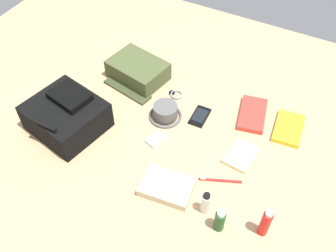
% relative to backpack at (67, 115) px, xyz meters
% --- Properties ---
extents(ground_plane, '(2.64, 2.02, 0.02)m').
position_rel_backpack_xyz_m(ground_plane, '(-0.41, -0.18, -0.08)').
color(ground_plane, tan).
rests_on(ground_plane, ground).
extents(backpack, '(0.35, 0.33, 0.16)m').
position_rel_backpack_xyz_m(backpack, '(0.00, 0.00, 0.00)').
color(backpack, black).
rests_on(backpack, ground_plane).
extents(toiletry_pouch, '(0.30, 0.29, 0.10)m').
position_rel_backpack_xyz_m(toiletry_pouch, '(-0.11, -0.42, -0.02)').
color(toiletry_pouch, '#47512D').
rests_on(toiletry_pouch, ground_plane).
extents(bucket_hat, '(0.15, 0.15, 0.07)m').
position_rel_backpack_xyz_m(bucket_hat, '(-0.35, -0.25, -0.04)').
color(bucket_hat, '#595959').
rests_on(bucket_hat, ground_plane).
extents(sunscreen_spray, '(0.04, 0.04, 0.14)m').
position_rel_backpack_xyz_m(sunscreen_spray, '(-0.93, 0.08, -0.00)').
color(sunscreen_spray, red).
rests_on(sunscreen_spray, ground_plane).
extents(shampoo_bottle, '(0.04, 0.04, 0.11)m').
position_rel_backpack_xyz_m(shampoo_bottle, '(-0.78, 0.14, -0.02)').
color(shampoo_bottle, '#19471E').
rests_on(shampoo_bottle, ground_plane).
extents(toothpaste_tube, '(0.03, 0.03, 0.11)m').
position_rel_backpack_xyz_m(toothpaste_tube, '(-0.71, 0.10, -0.02)').
color(toothpaste_tube, white).
rests_on(toothpaste_tube, ground_plane).
extents(paperback_novel, '(0.14, 0.20, 0.02)m').
position_rel_backpack_xyz_m(paperback_novel, '(-0.87, -0.44, -0.06)').
color(paperback_novel, yellow).
rests_on(paperback_novel, ground_plane).
extents(travel_guidebook, '(0.16, 0.23, 0.02)m').
position_rel_backpack_xyz_m(travel_guidebook, '(-0.70, -0.44, -0.06)').
color(travel_guidebook, red).
rests_on(travel_guidebook, ground_plane).
extents(cell_phone, '(0.07, 0.12, 0.01)m').
position_rel_backpack_xyz_m(cell_phone, '(-0.49, -0.32, -0.06)').
color(cell_phone, black).
rests_on(cell_phone, ground_plane).
extents(media_player, '(0.07, 0.10, 0.01)m').
position_rel_backpack_xyz_m(media_player, '(-0.38, -0.11, -0.07)').
color(media_player, '#B7B7BC').
rests_on(media_player, ground_plane).
extents(wristwatch, '(0.07, 0.06, 0.01)m').
position_rel_backpack_xyz_m(wristwatch, '(-0.33, -0.40, -0.06)').
color(wristwatch, '#99999E').
rests_on(wristwatch, ground_plane).
extents(toothbrush, '(0.16, 0.08, 0.02)m').
position_rel_backpack_xyz_m(toothbrush, '(-0.70, -0.04, -0.06)').
color(toothbrush, red).
rests_on(toothbrush, ground_plane).
extents(notepad, '(0.13, 0.16, 0.02)m').
position_rel_backpack_xyz_m(notepad, '(-0.74, -0.20, -0.06)').
color(notepad, beige).
rests_on(notepad, ground_plane).
extents(folded_towel, '(0.22, 0.16, 0.04)m').
position_rel_backpack_xyz_m(folded_towel, '(-0.54, 0.09, -0.05)').
color(folded_towel, '#C6B289').
rests_on(folded_towel, ground_plane).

